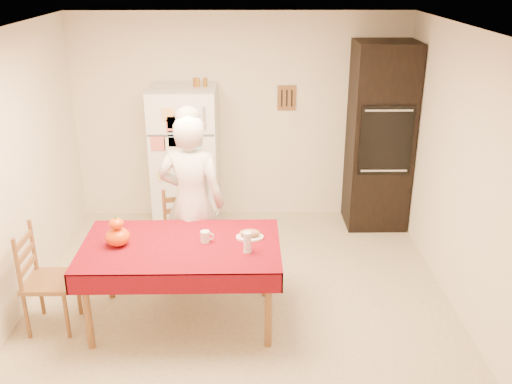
{
  "coord_description": "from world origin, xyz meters",
  "views": [
    {
      "loc": [
        0.07,
        -4.48,
        3.01
      ],
      "look_at": [
        0.15,
        0.2,
        1.11
      ],
      "focal_mm": 40.0,
      "sensor_mm": 36.0,
      "label": 1
    }
  ],
  "objects_px": {
    "refrigerator": "(186,160)",
    "oven_cabinet": "(380,137)",
    "bread_plate": "(250,237)",
    "chair_far": "(185,234)",
    "dining_table": "(181,252)",
    "chair_left": "(41,275)",
    "seated_woman": "(192,203)",
    "wine_glass": "(247,242)",
    "pumpkin_lower": "(118,237)",
    "coffee_mug": "(205,237)"
  },
  "relations": [
    {
      "from": "refrigerator",
      "to": "bread_plate",
      "type": "bearing_deg",
      "value": -68.5
    },
    {
      "from": "seated_woman",
      "to": "refrigerator",
      "type": "bearing_deg",
      "value": -70.07
    },
    {
      "from": "dining_table",
      "to": "bread_plate",
      "type": "height_order",
      "value": "bread_plate"
    },
    {
      "from": "dining_table",
      "to": "chair_far",
      "type": "relative_size",
      "value": 1.79
    },
    {
      "from": "wine_glass",
      "to": "chair_far",
      "type": "bearing_deg",
      "value": 125.55
    },
    {
      "from": "chair_far",
      "to": "pumpkin_lower",
      "type": "distance_m",
      "value": 0.93
    },
    {
      "from": "refrigerator",
      "to": "coffee_mug",
      "type": "height_order",
      "value": "refrigerator"
    },
    {
      "from": "chair_left",
      "to": "coffee_mug",
      "type": "distance_m",
      "value": 1.45
    },
    {
      "from": "chair_left",
      "to": "coffee_mug",
      "type": "height_order",
      "value": "chair_left"
    },
    {
      "from": "dining_table",
      "to": "pumpkin_lower",
      "type": "xyz_separation_m",
      "value": [
        -0.53,
        -0.0,
        0.15
      ]
    },
    {
      "from": "seated_woman",
      "to": "dining_table",
      "type": "bearing_deg",
      "value": 97.77
    },
    {
      "from": "oven_cabinet",
      "to": "chair_left",
      "type": "relative_size",
      "value": 2.32
    },
    {
      "from": "dining_table",
      "to": "chair_far",
      "type": "xyz_separation_m",
      "value": [
        -0.05,
        0.72,
        -0.18
      ]
    },
    {
      "from": "oven_cabinet",
      "to": "chair_left",
      "type": "bearing_deg",
      "value": -147.68
    },
    {
      "from": "chair_far",
      "to": "seated_woman",
      "type": "xyz_separation_m",
      "value": [
        0.09,
        -0.09,
        0.37
      ]
    },
    {
      "from": "oven_cabinet",
      "to": "pumpkin_lower",
      "type": "relative_size",
      "value": 10.58
    },
    {
      "from": "chair_left",
      "to": "wine_glass",
      "type": "height_order",
      "value": "chair_left"
    },
    {
      "from": "wine_glass",
      "to": "dining_table",
      "type": "bearing_deg",
      "value": 166.08
    },
    {
      "from": "refrigerator",
      "to": "wine_glass",
      "type": "height_order",
      "value": "refrigerator"
    },
    {
      "from": "chair_left",
      "to": "bread_plate",
      "type": "relative_size",
      "value": 3.96
    },
    {
      "from": "coffee_mug",
      "to": "pumpkin_lower",
      "type": "xyz_separation_m",
      "value": [
        -0.74,
        -0.05,
        0.03
      ]
    },
    {
      "from": "dining_table",
      "to": "coffee_mug",
      "type": "bearing_deg",
      "value": 12.4
    },
    {
      "from": "refrigerator",
      "to": "bread_plate",
      "type": "distance_m",
      "value": 2.03
    },
    {
      "from": "dining_table",
      "to": "refrigerator",
      "type": "bearing_deg",
      "value": 94.29
    },
    {
      "from": "oven_cabinet",
      "to": "chair_far",
      "type": "height_order",
      "value": "oven_cabinet"
    },
    {
      "from": "oven_cabinet",
      "to": "coffee_mug",
      "type": "distance_m",
      "value": 2.79
    },
    {
      "from": "pumpkin_lower",
      "to": "wine_glass",
      "type": "height_order",
      "value": "wine_glass"
    },
    {
      "from": "chair_left",
      "to": "seated_woman",
      "type": "bearing_deg",
      "value": -60.43
    },
    {
      "from": "chair_far",
      "to": "chair_left",
      "type": "bearing_deg",
      "value": -157.52
    },
    {
      "from": "chair_far",
      "to": "bread_plate",
      "type": "xyz_separation_m",
      "value": [
        0.64,
        -0.61,
        0.26
      ]
    },
    {
      "from": "chair_far",
      "to": "pumpkin_lower",
      "type": "relative_size",
      "value": 4.57
    },
    {
      "from": "refrigerator",
      "to": "chair_left",
      "type": "distance_m",
      "value": 2.34
    },
    {
      "from": "oven_cabinet",
      "to": "seated_woman",
      "type": "bearing_deg",
      "value": -145.9
    },
    {
      "from": "refrigerator",
      "to": "oven_cabinet",
      "type": "distance_m",
      "value": 2.29
    },
    {
      "from": "oven_cabinet",
      "to": "coffee_mug",
      "type": "relative_size",
      "value": 22.0
    },
    {
      "from": "oven_cabinet",
      "to": "dining_table",
      "type": "bearing_deg",
      "value": -136.2
    },
    {
      "from": "chair_far",
      "to": "refrigerator",
      "type": "bearing_deg",
      "value": 82.91
    },
    {
      "from": "seated_woman",
      "to": "pumpkin_lower",
      "type": "xyz_separation_m",
      "value": [
        -0.58,
        -0.63,
        -0.04
      ]
    },
    {
      "from": "oven_cabinet",
      "to": "seated_woman",
      "type": "xyz_separation_m",
      "value": [
        -2.09,
        -1.41,
        -0.22
      ]
    },
    {
      "from": "bread_plate",
      "to": "refrigerator",
      "type": "bearing_deg",
      "value": 111.5
    },
    {
      "from": "pumpkin_lower",
      "to": "bread_plate",
      "type": "bearing_deg",
      "value": 5.67
    },
    {
      "from": "chair_left",
      "to": "seated_woman",
      "type": "relative_size",
      "value": 0.54
    },
    {
      "from": "coffee_mug",
      "to": "dining_table",
      "type": "bearing_deg",
      "value": -167.6
    },
    {
      "from": "chair_far",
      "to": "coffee_mug",
      "type": "relative_size",
      "value": 9.5
    },
    {
      "from": "chair_left",
      "to": "coffee_mug",
      "type": "bearing_deg",
      "value": -85.11
    },
    {
      "from": "oven_cabinet",
      "to": "bread_plate",
      "type": "distance_m",
      "value": 2.49
    },
    {
      "from": "dining_table",
      "to": "coffee_mug",
      "type": "distance_m",
      "value": 0.24
    },
    {
      "from": "oven_cabinet",
      "to": "chair_far",
      "type": "distance_m",
      "value": 2.61
    },
    {
      "from": "oven_cabinet",
      "to": "chair_far",
      "type": "relative_size",
      "value": 2.32
    },
    {
      "from": "bread_plate",
      "to": "dining_table",
      "type": "bearing_deg",
      "value": -169.37
    }
  ]
}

